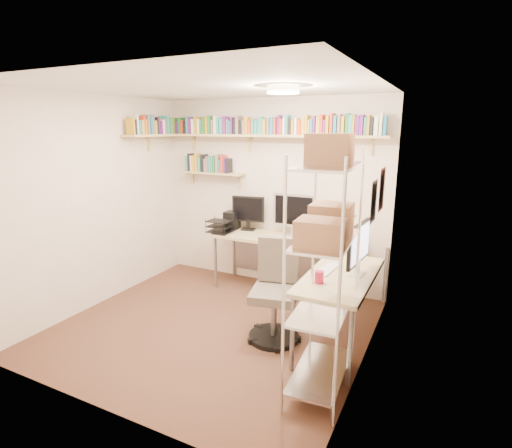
{
  "coord_description": "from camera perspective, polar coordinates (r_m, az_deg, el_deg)",
  "views": [
    {
      "loc": [
        2.18,
        -3.37,
        2.13
      ],
      "look_at": [
        0.25,
        0.55,
        1.06
      ],
      "focal_mm": 28.0,
      "sensor_mm": 36.0,
      "label": 1
    }
  ],
  "objects": [
    {
      "name": "ground",
      "position": [
        4.54,
        -6.09,
        -14.34
      ],
      "size": [
        3.2,
        3.2,
        0.0
      ],
      "primitive_type": "plane",
      "color": "#4A281F",
      "rests_on": "ground"
    },
    {
      "name": "office_chair",
      "position": [
        4.14,
        2.77,
        -10.46
      ],
      "size": [
        0.55,
        0.56,
        1.03
      ],
      "rotation": [
        0.0,
        0.0,
        0.23
      ],
      "color": "black",
      "rests_on": "ground"
    },
    {
      "name": "wire_rack",
      "position": [
        3.08,
        10.05,
        -0.16
      ],
      "size": [
        0.47,
        0.87,
        2.08
      ],
      "rotation": [
        0.0,
        0.0,
        0.07
      ],
      "color": "silver",
      "rests_on": "ground"
    },
    {
      "name": "room_shell",
      "position": [
        4.05,
        -6.58,
        5.37
      ],
      "size": [
        3.24,
        3.04,
        2.52
      ],
      "color": "beige",
      "rests_on": "ground"
    },
    {
      "name": "corner_desk",
      "position": [
        4.85,
        4.73,
        -2.96
      ],
      "size": [
        2.31,
        1.95,
        1.3
      ],
      "color": "beige",
      "rests_on": "ground"
    },
    {
      "name": "wall_shelves",
      "position": [
        5.34,
        -2.9,
        12.57
      ],
      "size": [
        3.12,
        1.09,
        0.8
      ],
      "color": "tan",
      "rests_on": "ground"
    }
  ]
}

